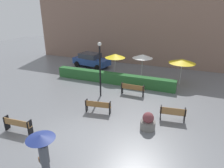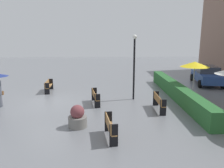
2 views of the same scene
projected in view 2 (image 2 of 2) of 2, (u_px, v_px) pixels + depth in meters
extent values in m
plane|color=slate|center=(47.00, 103.00, 13.54)|extent=(60.00, 60.00, 0.00)
cube|color=olive|center=(160.00, 102.00, 12.09)|extent=(1.85, 0.25, 0.04)
cube|color=olive|center=(157.00, 98.00, 12.04)|extent=(1.85, 0.06, 0.39)
cube|color=black|center=(156.00, 98.00, 12.94)|extent=(0.06, 0.33, 0.87)
cube|color=black|center=(163.00, 108.00, 11.26)|extent=(0.06, 0.33, 0.87)
cube|color=#9E7242|center=(111.00, 128.00, 8.75)|extent=(1.53, 0.42, 0.04)
cube|color=#9E7242|center=(108.00, 123.00, 8.68)|extent=(1.51, 0.24, 0.43)
cube|color=black|center=(108.00, 121.00, 9.42)|extent=(0.10, 0.33, 0.89)
cube|color=black|center=(114.00, 136.00, 8.08)|extent=(0.10, 0.33, 0.89)
cube|color=#9E7242|center=(49.00, 86.00, 16.18)|extent=(1.70, 0.37, 0.04)
cube|color=#9E7242|center=(47.00, 83.00, 16.12)|extent=(1.69, 0.16, 0.37)
cube|color=black|center=(51.00, 84.00, 16.94)|extent=(0.09, 0.35, 0.83)
cube|color=black|center=(47.00, 89.00, 15.42)|extent=(0.09, 0.35, 0.83)
cube|color=olive|center=(96.00, 97.00, 13.22)|extent=(1.72, 0.51, 0.04)
cube|color=olive|center=(94.00, 94.00, 13.15)|extent=(1.69, 0.32, 0.37)
cube|color=black|center=(94.00, 94.00, 13.98)|extent=(0.11, 0.34, 0.83)
cube|color=black|center=(97.00, 101.00, 12.47)|extent=(0.11, 0.34, 0.83)
cube|color=brown|center=(1.00, 93.00, 12.80)|extent=(0.21, 0.30, 0.22)
cylinder|color=slate|center=(78.00, 122.00, 9.89)|extent=(0.85, 0.85, 0.49)
sphere|color=brown|center=(77.00, 112.00, 9.79)|extent=(0.63, 0.63, 0.63)
cylinder|color=black|center=(134.00, 70.00, 13.91)|extent=(0.12, 0.12, 3.90)
sphere|color=white|center=(135.00, 37.00, 13.47)|extent=(0.28, 0.28, 0.28)
cylinder|color=silver|center=(193.00, 81.00, 14.59)|extent=(0.06, 0.06, 2.25)
cone|color=yellow|center=(195.00, 64.00, 14.35)|extent=(1.87, 1.87, 0.35)
cube|color=#28602D|center=(177.00, 91.00, 14.47)|extent=(11.03, 0.70, 0.95)
cube|color=#28478C|center=(207.00, 77.00, 18.64)|extent=(4.43, 2.41, 0.70)
cube|color=#333842|center=(207.00, 69.00, 18.70)|extent=(2.43, 1.95, 0.55)
cylinder|color=black|center=(223.00, 84.00, 17.22)|extent=(0.67, 0.32, 0.64)
cylinder|color=black|center=(200.00, 84.00, 17.45)|extent=(0.67, 0.32, 0.64)
cylinder|color=black|center=(212.00, 78.00, 19.98)|extent=(0.67, 0.32, 0.64)
cylinder|color=black|center=(192.00, 77.00, 20.21)|extent=(0.67, 0.32, 0.64)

